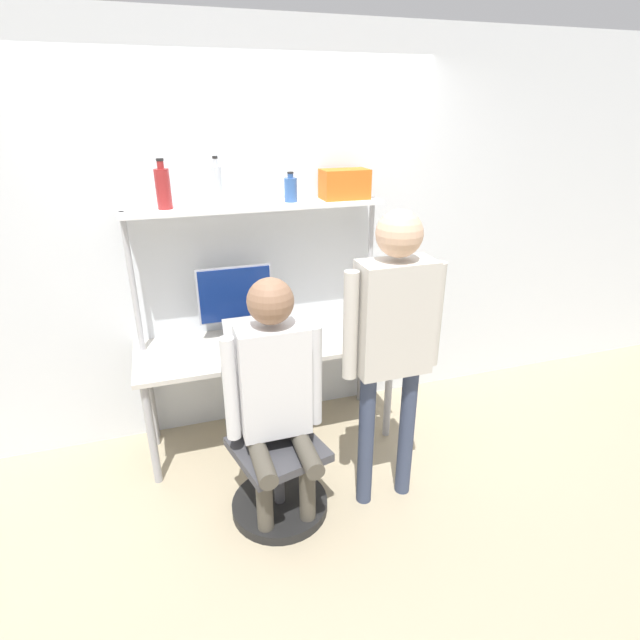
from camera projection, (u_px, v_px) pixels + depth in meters
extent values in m
plane|color=tan|center=(283.00, 463.00, 3.33)|extent=(12.00, 12.00, 0.00)
cube|color=silver|center=(253.00, 241.00, 3.38)|extent=(8.00, 0.06, 2.70)
cube|color=beige|center=(267.00, 345.00, 3.33)|extent=(1.70, 0.62, 0.03)
cylinder|color=#A5A5AA|center=(151.00, 434.00, 3.03)|extent=(0.05, 0.05, 0.71)
cylinder|color=#A5A5AA|center=(388.00, 392.00, 3.48)|extent=(0.05, 0.05, 0.71)
cylinder|color=#A5A5AA|center=(150.00, 393.00, 3.46)|extent=(0.05, 0.05, 0.71)
cylinder|color=#A5A5AA|center=(361.00, 360.00, 3.92)|extent=(0.05, 0.05, 0.71)
cube|color=white|center=(256.00, 206.00, 3.10)|extent=(1.62, 0.30, 0.02)
cylinder|color=#B2B2B7|center=(141.00, 339.00, 3.20)|extent=(0.04, 0.04, 1.63)
cylinder|color=#B2B2B7|center=(368.00, 310.00, 3.65)|extent=(0.04, 0.04, 1.63)
cylinder|color=#B7B7BC|center=(238.00, 336.00, 3.40)|extent=(0.18, 0.18, 0.01)
cylinder|color=#B7B7BC|center=(238.00, 327.00, 3.37)|extent=(0.06, 0.06, 0.12)
cube|color=#B7B7BC|center=(235.00, 294.00, 3.29)|extent=(0.49, 0.01, 0.38)
cube|color=navy|center=(235.00, 294.00, 3.28)|extent=(0.47, 0.02, 0.36)
cube|color=#BCBCC1|center=(250.00, 352.00, 3.19)|extent=(0.30, 0.22, 0.01)
cube|color=black|center=(251.00, 352.00, 3.17)|extent=(0.26, 0.12, 0.00)
cube|color=#BCBCC1|center=(248.00, 333.00, 3.20)|extent=(0.30, 0.10, 0.20)
cube|color=#194C8C|center=(248.00, 334.00, 3.20)|extent=(0.27, 0.08, 0.17)
cube|color=#264C8C|center=(288.00, 346.00, 3.26)|extent=(0.07, 0.15, 0.01)
cube|color=black|center=(288.00, 345.00, 3.26)|extent=(0.06, 0.13, 0.00)
cylinder|color=black|center=(280.00, 504.00, 2.94)|extent=(0.56, 0.56, 0.06)
cylinder|color=#4C4C51|center=(279.00, 477.00, 2.86)|extent=(0.06, 0.06, 0.35)
cube|color=#3F3F44|center=(278.00, 449.00, 2.78)|extent=(0.56, 0.56, 0.05)
cube|color=#3F3F44|center=(259.00, 394.00, 2.85)|extent=(0.41, 0.14, 0.45)
cylinder|color=#4C473D|center=(265.00, 503.00, 2.68)|extent=(0.09, 0.09, 0.46)
cylinder|color=#4C473D|center=(307.00, 493.00, 2.75)|extent=(0.09, 0.09, 0.46)
cylinder|color=#4C473D|center=(261.00, 459.00, 2.60)|extent=(0.10, 0.38, 0.10)
cylinder|color=#4C473D|center=(305.00, 450.00, 2.67)|extent=(0.10, 0.38, 0.10)
cube|color=silver|center=(274.00, 380.00, 2.64)|extent=(0.37, 0.20, 0.62)
cylinder|color=silver|center=(230.00, 390.00, 2.58)|extent=(0.08, 0.08, 0.59)
cylinder|color=silver|center=(315.00, 376.00, 2.71)|extent=(0.08, 0.08, 0.59)
sphere|color=#8C664C|center=(270.00, 301.00, 2.46)|extent=(0.24, 0.24, 0.24)
cylinder|color=#38425B|center=(366.00, 440.00, 2.85)|extent=(0.09, 0.09, 0.87)
cylinder|color=#38425B|center=(406.00, 431.00, 2.93)|extent=(0.09, 0.09, 0.87)
cube|color=beige|center=(394.00, 318.00, 2.60)|extent=(0.40, 0.20, 0.62)
cylinder|color=beige|center=(350.00, 326.00, 2.53)|extent=(0.08, 0.08, 0.58)
cylinder|color=beige|center=(435.00, 315.00, 2.67)|extent=(0.08, 0.08, 0.58)
sphere|color=#D8AD8C|center=(399.00, 234.00, 2.42)|extent=(0.24, 0.24, 0.24)
cylinder|color=silver|center=(217.00, 186.00, 2.99)|extent=(0.06, 0.06, 0.23)
cylinder|color=silver|center=(215.00, 162.00, 2.93)|extent=(0.03, 0.03, 0.04)
cylinder|color=black|center=(215.00, 157.00, 2.92)|extent=(0.03, 0.03, 0.01)
cylinder|color=#335999|center=(291.00, 190.00, 3.13)|extent=(0.08, 0.08, 0.15)
cylinder|color=#335999|center=(290.00, 176.00, 3.10)|extent=(0.04, 0.04, 0.03)
cylinder|color=black|center=(290.00, 173.00, 3.09)|extent=(0.04, 0.04, 0.01)
cylinder|color=maroon|center=(163.00, 189.00, 2.90)|extent=(0.09, 0.09, 0.23)
cylinder|color=maroon|center=(160.00, 165.00, 2.85)|extent=(0.04, 0.04, 0.04)
cylinder|color=black|center=(160.00, 160.00, 2.83)|extent=(0.04, 0.04, 0.01)
cube|color=#D1661E|center=(345.00, 184.00, 3.23)|extent=(0.30, 0.18, 0.19)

